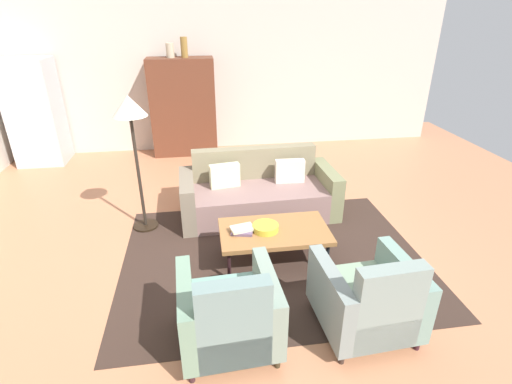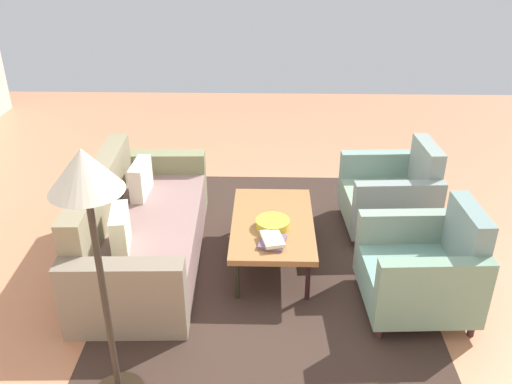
{
  "view_description": "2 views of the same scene",
  "coord_description": "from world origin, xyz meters",
  "px_view_note": "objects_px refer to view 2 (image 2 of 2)",
  "views": [
    {
      "loc": [
        -0.64,
        -3.72,
        2.62
      ],
      "look_at": [
        -0.02,
        0.45,
        0.59
      ],
      "focal_mm": 27.02,
      "sensor_mm": 36.0,
      "label": 1
    },
    {
      "loc": [
        -3.92,
        -0.11,
        2.78
      ],
      "look_at": [
        0.08,
        -0.01,
        0.69
      ],
      "focal_mm": 38.1,
      "sensor_mm": 36.0,
      "label": 2
    }
  ],
  "objects_px": {
    "fruit_bowl": "(273,224)",
    "book_stack": "(272,241)",
    "armchair_right": "(394,196)",
    "couch": "(137,232)",
    "floor_lamp": "(88,197)",
    "coffee_table": "(273,225)",
    "armchair_left": "(426,270)"
  },
  "relations": [
    {
      "from": "couch",
      "to": "coffee_table",
      "type": "xyz_separation_m",
      "value": [
        0.0,
        -1.19,
        0.09
      ]
    },
    {
      "from": "coffee_table",
      "to": "armchair_right",
      "type": "bearing_deg",
      "value": -62.62
    },
    {
      "from": "floor_lamp",
      "to": "armchair_right",
      "type": "bearing_deg",
      "value": -45.28
    },
    {
      "from": "fruit_bowl",
      "to": "book_stack",
      "type": "height_order",
      "value": "fruit_bowl"
    },
    {
      "from": "coffee_table",
      "to": "floor_lamp",
      "type": "bearing_deg",
      "value": 147.14
    },
    {
      "from": "couch",
      "to": "book_stack",
      "type": "height_order",
      "value": "couch"
    },
    {
      "from": "armchair_right",
      "to": "book_stack",
      "type": "xyz_separation_m",
      "value": [
        -0.96,
        1.17,
        0.09
      ]
    },
    {
      "from": "coffee_table",
      "to": "floor_lamp",
      "type": "xyz_separation_m",
      "value": [
        -1.53,
        0.99,
        1.07
      ]
    },
    {
      "from": "floor_lamp",
      "to": "fruit_bowl",
      "type": "bearing_deg",
      "value": -34.65
    },
    {
      "from": "couch",
      "to": "coffee_table",
      "type": "bearing_deg",
      "value": 88.15
    },
    {
      "from": "book_stack",
      "to": "floor_lamp",
      "type": "bearing_deg",
      "value": 140.02
    },
    {
      "from": "coffee_table",
      "to": "floor_lamp",
      "type": "relative_size",
      "value": 0.7
    },
    {
      "from": "couch",
      "to": "armchair_right",
      "type": "relative_size",
      "value": 2.42
    },
    {
      "from": "couch",
      "to": "book_stack",
      "type": "bearing_deg",
      "value": 71.42
    },
    {
      "from": "armchair_left",
      "to": "floor_lamp",
      "type": "bearing_deg",
      "value": 110.4
    },
    {
      "from": "armchair_left",
      "to": "floor_lamp",
      "type": "relative_size",
      "value": 0.51
    },
    {
      "from": "couch",
      "to": "fruit_bowl",
      "type": "xyz_separation_m",
      "value": [
        -0.1,
        -1.19,
        0.16
      ]
    },
    {
      "from": "book_stack",
      "to": "floor_lamp",
      "type": "height_order",
      "value": "floor_lamp"
    },
    {
      "from": "floor_lamp",
      "to": "couch",
      "type": "bearing_deg",
      "value": 7.46
    },
    {
      "from": "coffee_table",
      "to": "fruit_bowl",
      "type": "xyz_separation_m",
      "value": [
        -0.1,
        0.0,
        0.07
      ]
    },
    {
      "from": "couch",
      "to": "coffee_table",
      "type": "height_order",
      "value": "couch"
    },
    {
      "from": "armchair_left",
      "to": "book_stack",
      "type": "height_order",
      "value": "armchair_left"
    },
    {
      "from": "couch",
      "to": "fruit_bowl",
      "type": "relative_size",
      "value": 7.44
    },
    {
      "from": "coffee_table",
      "to": "book_stack",
      "type": "height_order",
      "value": "book_stack"
    },
    {
      "from": "couch",
      "to": "book_stack",
      "type": "xyz_separation_m",
      "value": [
        -0.35,
        -1.18,
        0.15
      ]
    },
    {
      "from": "armchair_left",
      "to": "armchair_right",
      "type": "height_order",
      "value": "same"
    },
    {
      "from": "armchair_right",
      "to": "book_stack",
      "type": "height_order",
      "value": "armchair_right"
    },
    {
      "from": "fruit_bowl",
      "to": "floor_lamp",
      "type": "height_order",
      "value": "floor_lamp"
    },
    {
      "from": "coffee_table",
      "to": "book_stack",
      "type": "relative_size",
      "value": 4.35
    },
    {
      "from": "couch",
      "to": "floor_lamp",
      "type": "distance_m",
      "value": 1.92
    },
    {
      "from": "couch",
      "to": "fruit_bowl",
      "type": "distance_m",
      "value": 1.2
    },
    {
      "from": "couch",
      "to": "fruit_bowl",
      "type": "bearing_deg",
      "value": 83.34
    }
  ]
}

